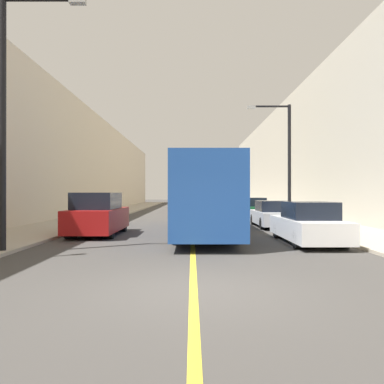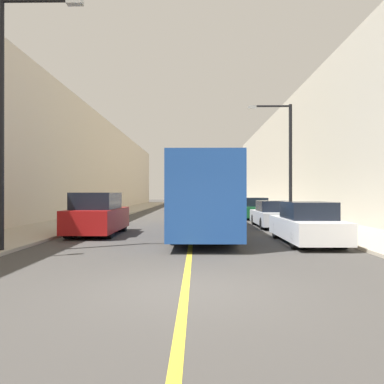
{
  "view_description": "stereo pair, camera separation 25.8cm",
  "coord_description": "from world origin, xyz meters",
  "px_view_note": "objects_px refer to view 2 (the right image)",
  "views": [
    {
      "loc": [
        -0.03,
        -7.2,
        1.87
      ],
      "look_at": [
        -0.04,
        13.2,
        1.93
      ],
      "focal_mm": 35.0,
      "sensor_mm": 36.0,
      "label": 1
    },
    {
      "loc": [
        0.23,
        -7.2,
        1.87
      ],
      "look_at": [
        -0.04,
        13.2,
        1.93
      ],
      "focal_mm": 35.0,
      "sensor_mm": 36.0,
      "label": 2
    }
  ],
  "objects_px": {
    "street_lamp_left": "(8,106)",
    "car_right_mid": "(273,215)",
    "parked_suv_left": "(98,215)",
    "car_right_near": "(306,225)",
    "street_lamp_right": "(286,154)",
    "car_right_far": "(254,209)",
    "bus": "(202,196)"
  },
  "relations": [
    {
      "from": "bus",
      "to": "car_right_mid",
      "type": "relative_size",
      "value": 2.7
    },
    {
      "from": "car_right_mid",
      "to": "street_lamp_left",
      "type": "height_order",
      "value": "street_lamp_left"
    },
    {
      "from": "street_lamp_right",
      "to": "street_lamp_left",
      "type": "bearing_deg",
      "value": -135.48
    },
    {
      "from": "bus",
      "to": "car_right_mid",
      "type": "bearing_deg",
      "value": 37.14
    },
    {
      "from": "car_right_far",
      "to": "street_lamp_left",
      "type": "relative_size",
      "value": 0.6
    },
    {
      "from": "street_lamp_left",
      "to": "car_right_mid",
      "type": "bearing_deg",
      "value": 42.19
    },
    {
      "from": "parked_suv_left",
      "to": "street_lamp_left",
      "type": "xyz_separation_m",
      "value": [
        -1.41,
        -5.17,
        3.69
      ]
    },
    {
      "from": "car_right_mid",
      "to": "street_lamp_right",
      "type": "bearing_deg",
      "value": 58.46
    },
    {
      "from": "car_right_far",
      "to": "street_lamp_left",
      "type": "xyz_separation_m",
      "value": [
        -10.05,
        -15.85,
        3.88
      ]
    },
    {
      "from": "bus",
      "to": "car_right_far",
      "type": "height_order",
      "value": "bus"
    },
    {
      "from": "parked_suv_left",
      "to": "car_right_mid",
      "type": "relative_size",
      "value": 0.98
    },
    {
      "from": "car_right_far",
      "to": "street_lamp_right",
      "type": "xyz_separation_m",
      "value": [
        1.19,
        -4.79,
        3.5
      ]
    },
    {
      "from": "parked_suv_left",
      "to": "car_right_mid",
      "type": "height_order",
      "value": "parked_suv_left"
    },
    {
      "from": "bus",
      "to": "car_right_far",
      "type": "distance_m",
      "value": 10.54
    },
    {
      "from": "car_right_near",
      "to": "car_right_far",
      "type": "bearing_deg",
      "value": 89.45
    },
    {
      "from": "parked_suv_left",
      "to": "street_lamp_left",
      "type": "distance_m",
      "value": 6.51
    },
    {
      "from": "parked_suv_left",
      "to": "car_right_near",
      "type": "relative_size",
      "value": 0.97
    },
    {
      "from": "car_right_mid",
      "to": "parked_suv_left",
      "type": "bearing_deg",
      "value": -155.53
    },
    {
      "from": "parked_suv_left",
      "to": "car_right_far",
      "type": "height_order",
      "value": "parked_suv_left"
    },
    {
      "from": "car_right_near",
      "to": "car_right_mid",
      "type": "bearing_deg",
      "value": 88.96
    },
    {
      "from": "parked_suv_left",
      "to": "street_lamp_right",
      "type": "bearing_deg",
      "value": 30.9
    },
    {
      "from": "bus",
      "to": "street_lamp_left",
      "type": "xyz_separation_m",
      "value": [
        -6.12,
        -6.13,
        2.82
      ]
    },
    {
      "from": "street_lamp_right",
      "to": "car_right_far",
      "type": "bearing_deg",
      "value": 104.0
    },
    {
      "from": "street_lamp_left",
      "to": "parked_suv_left",
      "type": "bearing_deg",
      "value": 74.78
    },
    {
      "from": "street_lamp_left",
      "to": "street_lamp_right",
      "type": "bearing_deg",
      "value": 44.52
    },
    {
      "from": "parked_suv_left",
      "to": "car_right_far",
      "type": "distance_m",
      "value": 13.74
    },
    {
      "from": "car_right_far",
      "to": "street_lamp_left",
      "type": "distance_m",
      "value": 19.16
    },
    {
      "from": "car_right_near",
      "to": "street_lamp_left",
      "type": "height_order",
      "value": "street_lamp_left"
    },
    {
      "from": "car_right_mid",
      "to": "car_right_far",
      "type": "height_order",
      "value": "car_right_far"
    },
    {
      "from": "bus",
      "to": "street_lamp_left",
      "type": "height_order",
      "value": "street_lamp_left"
    },
    {
      "from": "car_right_near",
      "to": "car_right_mid",
      "type": "height_order",
      "value": "car_right_near"
    },
    {
      "from": "car_right_far",
      "to": "street_lamp_left",
      "type": "bearing_deg",
      "value": -122.39
    }
  ]
}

